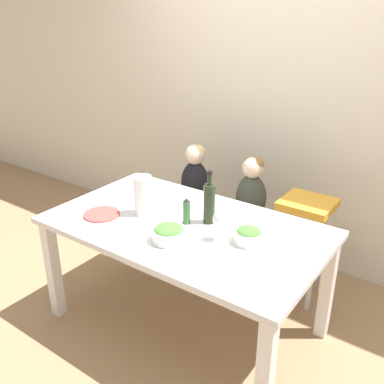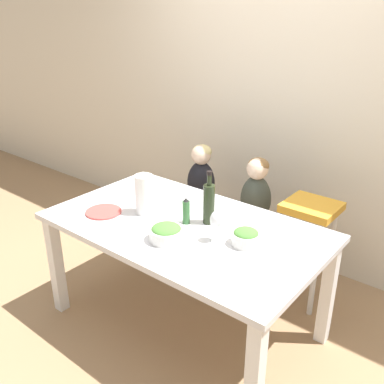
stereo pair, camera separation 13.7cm
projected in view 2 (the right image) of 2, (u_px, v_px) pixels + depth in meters
ground_plane at (185, 323)px, 2.78m from camera, size 14.00×14.00×0.00m
wall_back at (289, 88)px, 3.10m from camera, size 10.00×0.06×2.70m
dining_table at (185, 238)px, 2.53m from camera, size 1.62×0.94×0.72m
chair_far_left at (201, 212)px, 3.38m from camera, size 0.39×0.37×0.48m
chair_far_center at (254, 231)px, 3.10m from camera, size 0.39×0.37×0.48m
chair_right_highchair at (309, 228)px, 2.79m from camera, size 0.33×0.31×0.73m
person_child_left at (201, 175)px, 3.25m from camera, size 0.22×0.20×0.47m
person_child_center at (256, 191)px, 2.97m from camera, size 0.22×0.20×0.47m
wine_bottle at (209, 203)px, 2.46m from camera, size 0.07×0.07×0.32m
paper_towel_roll at (144, 194)px, 2.59m from camera, size 0.11×0.11×0.25m
wine_glass_near at (216, 221)px, 2.27m from camera, size 0.07×0.07×0.18m
salad_bowl_large at (166, 232)px, 2.31m from camera, size 0.19×0.19×0.09m
salad_bowl_small at (246, 237)px, 2.26m from camera, size 0.16×0.16×0.09m
dinner_plate_front_left at (104, 212)px, 2.63m from camera, size 0.22×0.22×0.01m
dinner_plate_back_left at (158, 194)px, 2.88m from camera, size 0.22×0.22×0.01m
condiment_bottle_hot_sauce at (186, 211)px, 2.48m from camera, size 0.04×0.04×0.16m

